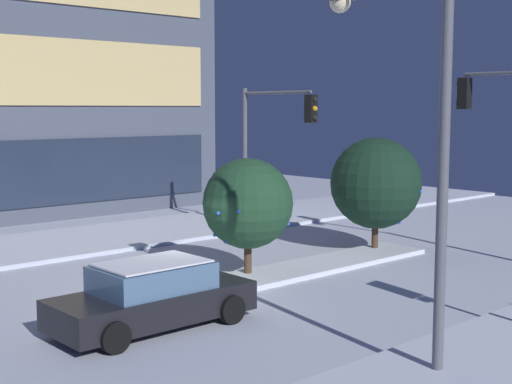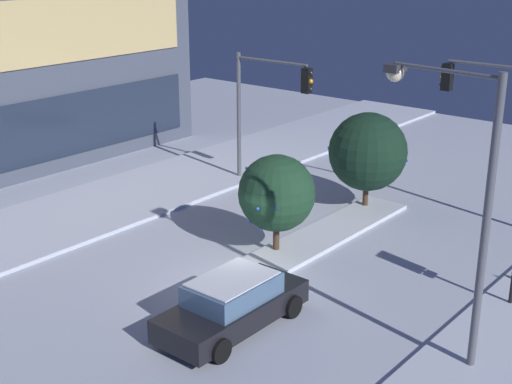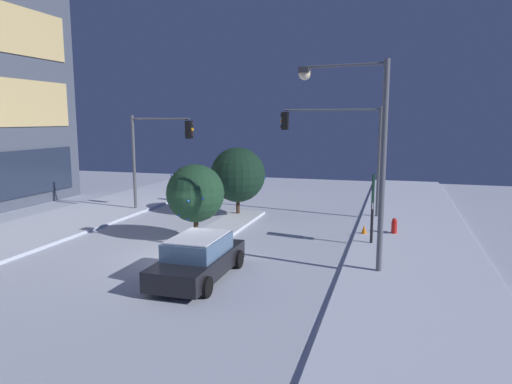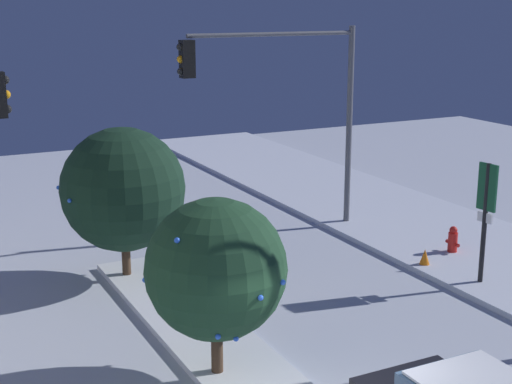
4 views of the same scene
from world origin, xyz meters
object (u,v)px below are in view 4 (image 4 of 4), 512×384
Objects in this scene: traffic_light_corner_near_right at (285,90)px; decorated_tree_left_of_median at (123,190)px; parking_info_sign at (486,209)px; decorated_tree_median at (216,269)px; construction_cone at (425,259)px; fire_hydrant at (453,242)px.

traffic_light_corner_near_right reaches higher than decorated_tree_left_of_median.
decorated_tree_left_of_median is (4.42, 7.59, 0.35)m from parking_info_sign.
construction_cone is at bearing -68.14° from decorated_tree_median.
fire_hydrant is 2.76m from parking_info_sign.
decorated_tree_median reaches higher than parking_info_sign.
parking_info_sign is at bearing -165.60° from construction_cone.
traffic_light_corner_near_right is at bearing 39.78° from fire_hydrant.
decorated_tree_left_of_median is 7.05× the size of construction_cone.
parking_info_sign is 5.63× the size of construction_cone.
traffic_light_corner_near_right is 9.24m from decorated_tree_median.
traffic_light_corner_near_right is at bearing -36.75° from decorated_tree_median.
fire_hydrant is 0.22× the size of decorated_tree_left_of_median.
decorated_tree_left_of_median is at bearing 15.51° from traffic_light_corner_near_right.
decorated_tree_median reaches higher than fire_hydrant.
traffic_light_corner_near_right reaches higher than fire_hydrant.
parking_info_sign is 7.74m from decorated_tree_median.
parking_info_sign reaches higher than fire_hydrant.
construction_cone is at bearing -80.55° from parking_info_sign.
traffic_light_corner_near_right is at bearing -73.98° from parking_info_sign.
decorated_tree_median is (-1.29, 7.63, 0.17)m from parking_info_sign.
parking_info_sign is 2.38m from construction_cone.
construction_cone is (2.89, -7.22, -1.88)m from decorated_tree_median.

